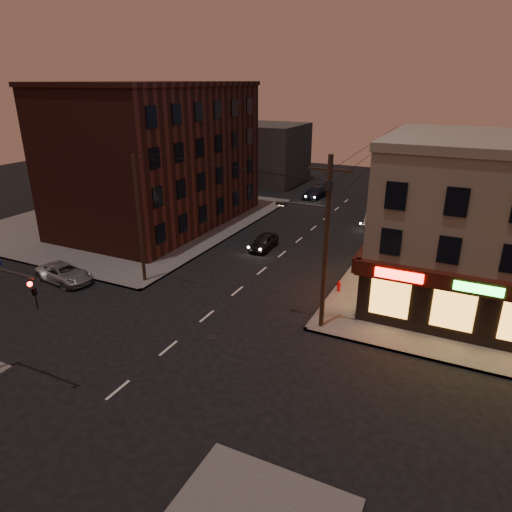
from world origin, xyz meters
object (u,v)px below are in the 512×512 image
Objects in this scene: suv_cross at (64,273)px; sedan_near at (264,242)px; sedan_mid at (372,220)px; fire_hydrant at (339,285)px; sedan_far at (315,193)px.

sedan_near is (10.12, 12.50, 0.00)m from suv_cross.
sedan_mid is 4.83× the size of fire_hydrant.
suv_cross is 32.82m from sedan_far.
fire_hydrant is (18.43, 6.79, -0.07)m from suv_cross.
suv_cross is 16.09m from sedan_near.
sedan_far reaches higher than sedan_near.
sedan_near is 12.83m from sedan_mid.
fire_hydrant is at bearing -90.55° from sedan_mid.
sedan_near reaches higher than suv_cross.
suv_cross is at bearing -130.11° from sedan_near.
sedan_near is 1.01× the size of sedan_mid.
suv_cross is 19.65m from fire_hydrant.
sedan_far is (-2.03, 19.30, 0.02)m from sedan_near.
sedan_near reaches higher than sedan_mid.
sedan_far is 27.07m from fire_hydrant.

